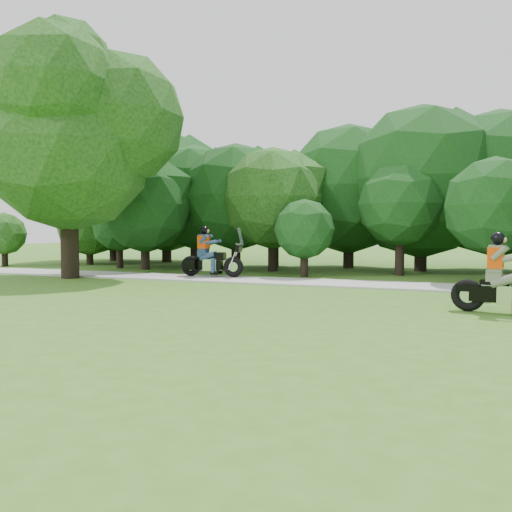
# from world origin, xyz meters

# --- Properties ---
(ground) EXTENTS (100.00, 100.00, 0.00)m
(ground) POSITION_xyz_m (0.00, 0.00, 0.00)
(ground) COLOR #3B641C
(ground) RESTS_ON ground
(walkway) EXTENTS (60.00, 2.20, 0.06)m
(walkway) POSITION_xyz_m (0.00, 8.00, 0.03)
(walkway) COLOR #9F9F9A
(walkway) RESTS_ON ground
(tree_line) EXTENTS (39.67, 12.08, 7.75)m
(tree_line) POSITION_xyz_m (-0.37, 14.69, 3.70)
(tree_line) COLOR black
(tree_line) RESTS_ON ground
(big_tree_west) EXTENTS (8.64, 6.56, 9.96)m
(big_tree_west) POSITION_xyz_m (-10.54, 6.85, 5.76)
(big_tree_west) COLOR black
(big_tree_west) RESTS_ON ground
(chopper_motorcycle) EXTENTS (2.57, 0.88, 1.84)m
(chopper_motorcycle) POSITION_xyz_m (4.43, 3.20, 0.68)
(chopper_motorcycle) COLOR black
(chopper_motorcycle) RESTS_ON ground
(touring_motorcycle) EXTENTS (2.59, 0.86, 1.97)m
(touring_motorcycle) POSITION_xyz_m (-5.49, 8.45, 0.78)
(touring_motorcycle) COLOR black
(touring_motorcycle) RESTS_ON walkway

